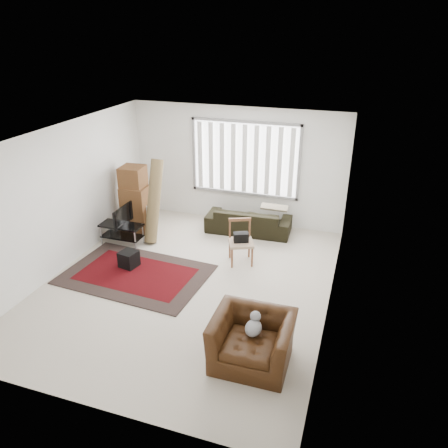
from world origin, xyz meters
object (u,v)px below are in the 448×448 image
(armchair, at_px, (252,337))
(sofa, at_px, (249,217))
(side_chair, at_px, (241,240))
(tv_stand, at_px, (122,230))
(moving_boxes, at_px, (135,201))

(armchair, bearing_deg, sofa, 105.34)
(sofa, xyz_separation_m, armchair, (1.17, -4.03, 0.05))
(side_chair, bearing_deg, sofa, 75.23)
(tv_stand, xyz_separation_m, side_chair, (2.63, 0.05, 0.15))
(side_chair, distance_m, armchair, 2.81)
(moving_boxes, distance_m, sofa, 2.57)
(tv_stand, distance_m, sofa, 2.80)
(moving_boxes, height_order, armchair, moving_boxes)
(tv_stand, relative_size, side_chair, 1.04)
(tv_stand, height_order, side_chair, side_chair)
(tv_stand, relative_size, moving_boxes, 0.60)
(armchair, bearing_deg, side_chair, 108.83)
(tv_stand, height_order, sofa, sofa)
(side_chair, xyz_separation_m, armchair, (0.94, -2.65, -0.07))
(tv_stand, bearing_deg, sofa, 30.77)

